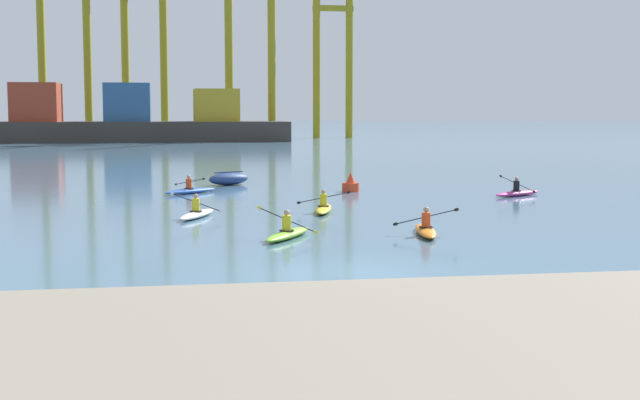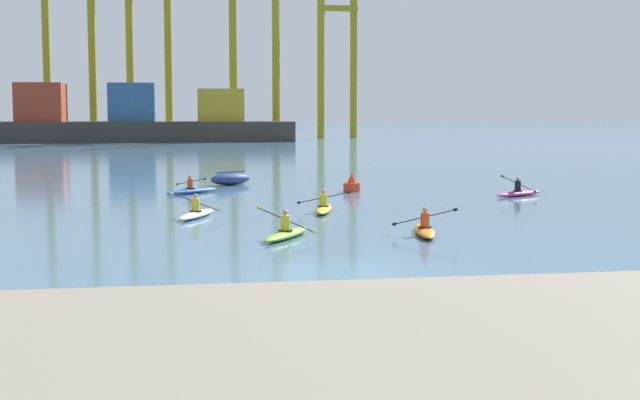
# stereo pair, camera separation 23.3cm
# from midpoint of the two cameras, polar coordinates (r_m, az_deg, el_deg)

# --- Properties ---
(ground_plane) EXTENTS (800.00, 800.00, 0.00)m
(ground_plane) POSITION_cam_midpoint_polar(r_m,az_deg,el_deg) (22.85, 1.03, -4.68)
(ground_plane) COLOR #476B84
(container_barge) EXTENTS (45.30, 10.76, 8.21)m
(container_barge) POSITION_cam_midpoint_polar(r_m,az_deg,el_deg) (128.75, -12.42, 4.95)
(container_barge) COLOR #38332D
(container_barge) RESTS_ON ground
(gantry_crane_west) EXTENTS (7.99, 17.08, 38.42)m
(gantry_crane_west) POSITION_cam_midpoint_polar(r_m,az_deg,el_deg) (142.69, -16.28, 11.64)
(gantry_crane_west) COLOR olive
(gantry_crane_west) RESTS_ON ground
(gantry_crane_west_mid) EXTENTS (7.18, 21.12, 36.94)m
(gantry_crane_west_mid) POSITION_cam_midpoint_polar(r_m,az_deg,el_deg) (143.07, -11.34, 11.18)
(gantry_crane_west_mid) COLOR olive
(gantry_crane_west_mid) RESTS_ON ground
(gantry_crane_east_mid) EXTENTS (7.69, 18.19, 38.52)m
(gantry_crane_east_mid) POSITION_cam_midpoint_polar(r_m,az_deg,el_deg) (135.91, -4.57, 12.10)
(gantry_crane_east_mid) COLOR olive
(gantry_crane_east_mid) RESTS_ON ground
(gantry_crane_east) EXTENTS (6.64, 17.60, 37.29)m
(gantry_crane_east) POSITION_cam_midpoint_polar(r_m,az_deg,el_deg) (145.70, 0.84, 10.84)
(gantry_crane_east) COLOR olive
(gantry_crane_east) RESTS_ON ground
(capsized_dinghy) EXTENTS (2.79, 2.30, 0.76)m
(capsized_dinghy) POSITION_cam_midpoint_polar(r_m,az_deg,el_deg) (50.50, -6.04, 1.37)
(capsized_dinghy) COLOR navy
(capsized_dinghy) RESTS_ON ground
(channel_buoy) EXTENTS (0.90, 0.90, 1.00)m
(channel_buoy) POSITION_cam_midpoint_polar(r_m,az_deg,el_deg) (46.13, 1.84, 1.00)
(channel_buoy) COLOR red
(channel_buoy) RESTS_ON ground
(kayak_white) EXTENTS (2.06, 3.38, 1.02)m
(kayak_white) POSITION_cam_midpoint_polar(r_m,az_deg,el_deg) (34.92, -8.14, -0.86)
(kayak_white) COLOR silver
(kayak_white) RESTS_ON ground
(kayak_orange) EXTENTS (2.21, 3.45, 0.95)m
(kayak_orange) POSITION_cam_midpoint_polar(r_m,az_deg,el_deg) (29.98, 6.61, -1.91)
(kayak_orange) COLOR orange
(kayak_orange) RESTS_ON ground
(kayak_lime) EXTENTS (2.20, 3.25, 1.05)m
(kayak_lime) POSITION_cam_midpoint_polar(r_m,az_deg,el_deg) (28.97, -2.32, -2.14)
(kayak_lime) COLOR #7ABC2D
(kayak_lime) RESTS_ON ground
(kayak_blue) EXTENTS (2.94, 2.70, 0.95)m
(kayak_blue) POSITION_cam_midpoint_polar(r_m,az_deg,el_deg) (45.40, -8.51, 0.63)
(kayak_blue) COLOR #2856B2
(kayak_blue) RESTS_ON ground
(kayak_yellow) EXTENTS (2.20, 3.44, 0.95)m
(kayak_yellow) POSITION_cam_midpoint_polar(r_m,az_deg,el_deg) (36.51, 0.05, -0.52)
(kayak_yellow) COLOR yellow
(kayak_yellow) RESTS_ON ground
(kayak_magenta) EXTENTS (3.21, 2.29, 1.01)m
(kayak_magenta) POSITION_cam_midpoint_polar(r_m,az_deg,el_deg) (44.64, 12.46, 0.48)
(kayak_magenta) COLOR #C13384
(kayak_magenta) RESTS_ON ground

